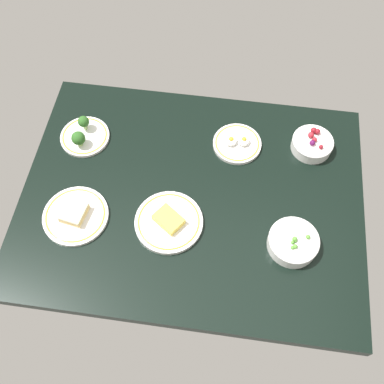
{
  "coord_description": "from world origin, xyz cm",
  "views": [
    {
      "loc": [
        -9.61,
        69.49,
        132.2
      ],
      "look_at": [
        0.0,
        0.0,
        6.0
      ],
      "focal_mm": 41.13,
      "sensor_mm": 36.0,
      "label": 1
    }
  ],
  "objects_px": {
    "plate_eggs": "(237,143)",
    "plate_broccoli": "(84,135)",
    "plate_cheese": "(169,222)",
    "bowl_peas": "(293,242)",
    "bowl_berries": "(312,144)",
    "plate_sandwich": "(75,215)"
  },
  "relations": [
    {
      "from": "bowl_peas",
      "to": "plate_sandwich",
      "type": "relative_size",
      "value": 0.74
    },
    {
      "from": "plate_broccoli",
      "to": "bowl_peas",
      "type": "height_order",
      "value": "plate_broccoli"
    },
    {
      "from": "plate_broccoli",
      "to": "bowl_berries",
      "type": "height_order",
      "value": "plate_broccoli"
    },
    {
      "from": "plate_sandwich",
      "to": "bowl_berries",
      "type": "height_order",
      "value": "bowl_berries"
    },
    {
      "from": "bowl_peas",
      "to": "bowl_berries",
      "type": "distance_m",
      "value": 0.39
    },
    {
      "from": "bowl_peas",
      "to": "plate_broccoli",
      "type": "bearing_deg",
      "value": -22.69
    },
    {
      "from": "plate_sandwich",
      "to": "plate_broccoli",
      "type": "bearing_deg",
      "value": -80.48
    },
    {
      "from": "bowl_peas",
      "to": "bowl_berries",
      "type": "height_order",
      "value": "bowl_berries"
    },
    {
      "from": "plate_cheese",
      "to": "bowl_berries",
      "type": "relative_size",
      "value": 1.53
    },
    {
      "from": "plate_sandwich",
      "to": "bowl_berries",
      "type": "distance_m",
      "value": 0.84
    },
    {
      "from": "bowl_peas",
      "to": "plate_sandwich",
      "type": "height_order",
      "value": "bowl_peas"
    },
    {
      "from": "plate_eggs",
      "to": "bowl_peas",
      "type": "height_order",
      "value": "bowl_peas"
    },
    {
      "from": "bowl_berries",
      "to": "plate_eggs",
      "type": "bearing_deg",
      "value": 5.17
    },
    {
      "from": "plate_cheese",
      "to": "bowl_peas",
      "type": "xyz_separation_m",
      "value": [
        -0.39,
        0.02,
        0.01
      ]
    },
    {
      "from": "plate_cheese",
      "to": "plate_eggs",
      "type": "distance_m",
      "value": 0.39
    },
    {
      "from": "plate_eggs",
      "to": "plate_broccoli",
      "type": "height_order",
      "value": "plate_broccoli"
    },
    {
      "from": "bowl_berries",
      "to": "bowl_peas",
      "type": "bearing_deg",
      "value": 81.61
    },
    {
      "from": "plate_eggs",
      "to": "bowl_peas",
      "type": "bearing_deg",
      "value": 119.56
    },
    {
      "from": "plate_cheese",
      "to": "plate_eggs",
      "type": "bearing_deg",
      "value": -119.45
    },
    {
      "from": "plate_cheese",
      "to": "plate_broccoli",
      "type": "relative_size",
      "value": 1.25
    },
    {
      "from": "bowl_peas",
      "to": "bowl_berries",
      "type": "bearing_deg",
      "value": -98.39
    },
    {
      "from": "bowl_peas",
      "to": "plate_sandwich",
      "type": "xyz_separation_m",
      "value": [
        0.69,
        -0.0,
        -0.01
      ]
    }
  ]
}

